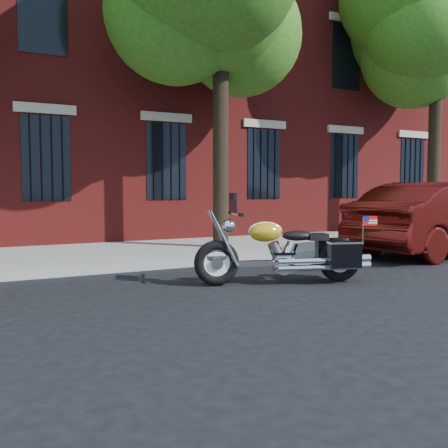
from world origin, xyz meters
TOP-DOWN VIEW (x-y plane):
  - ground at (0.00, 0.00)m, footprint 120.00×120.00m
  - curb at (0.00, 1.38)m, footprint 40.00×0.16m
  - sidewalk at (0.00, 3.26)m, footprint 40.00×3.60m
  - building at (0.00, 10.06)m, footprint 26.00×10.08m
  - tree_right at (7.42, 2.96)m, footprint 4.12×3.92m
  - motorcycle at (-0.25, -0.91)m, footprint 2.61×1.34m
  - car_maroon at (4.85, 0.36)m, footprint 5.11×2.27m

SIDE VIEW (x-z plane):
  - ground at x=0.00m, z-range 0.00..0.00m
  - curb at x=0.00m, z-range 0.00..0.15m
  - sidewalk at x=0.00m, z-range 0.00..0.15m
  - motorcycle at x=-0.25m, z-range -0.23..1.19m
  - car_maroon at x=4.85m, z-range 0.00..1.63m
  - building at x=0.00m, z-range 0.00..12.00m
  - tree_right at x=7.42m, z-range 1.91..10.45m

